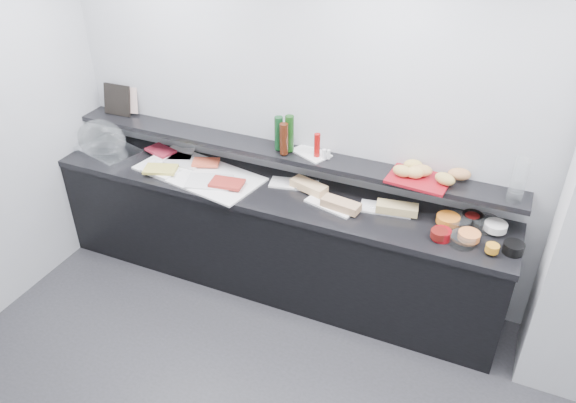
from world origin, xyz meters
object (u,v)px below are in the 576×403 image
at_px(framed_print, 117,100).
at_px(condiment_tray, 311,153).
at_px(cloche_base, 109,151).
at_px(carafe, 518,180).
at_px(bread_tray, 419,179).
at_px(sandwich_plate_mid, 331,205).

xyz_separation_m(framed_print, condiment_tray, (1.78, -0.02, -0.12)).
xyz_separation_m(cloche_base, carafe, (3.18, 0.16, 0.38)).
xyz_separation_m(condiment_tray, bread_tray, (0.82, -0.07, 0.00)).
relative_size(sandwich_plate_mid, condiment_tray, 1.32).
relative_size(sandwich_plate_mid, framed_print, 1.45).
height_order(sandwich_plate_mid, condiment_tray, condiment_tray).
relative_size(framed_print, bread_tray, 0.63).
bearing_deg(bread_tray, sandwich_plate_mid, -158.14).
bearing_deg(bread_tray, carafe, 4.57).
distance_m(framed_print, carafe, 3.22).
bearing_deg(sandwich_plate_mid, framed_print, -172.44).
xyz_separation_m(condiment_tray, carafe, (1.45, -0.07, 0.14)).
bearing_deg(condiment_tray, bread_tray, 19.81).
xyz_separation_m(cloche_base, condiment_tray, (1.74, 0.23, 0.24)).
bearing_deg(carafe, condiment_tray, 177.29).
xyz_separation_m(sandwich_plate_mid, framed_print, (-2.04, 0.26, 0.37)).
relative_size(cloche_base, carafe, 1.72).
bearing_deg(cloche_base, framed_print, 114.90).
distance_m(cloche_base, carafe, 3.21).
bearing_deg(cloche_base, carafe, 19.11).
bearing_deg(sandwich_plate_mid, condiment_tray, 151.67).
height_order(cloche_base, sandwich_plate_mid, cloche_base).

